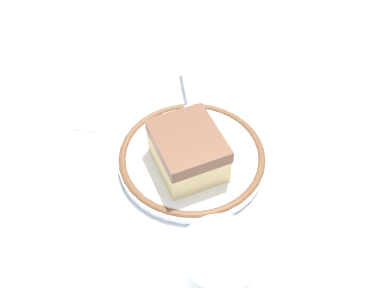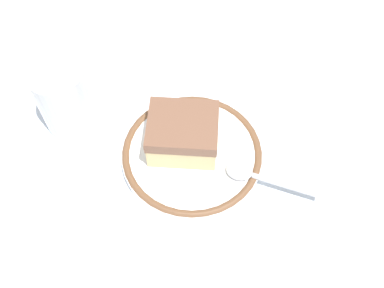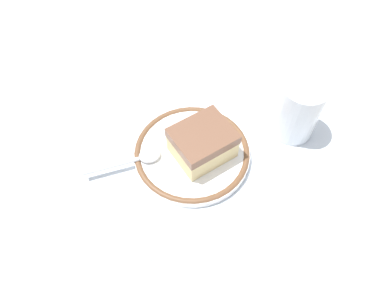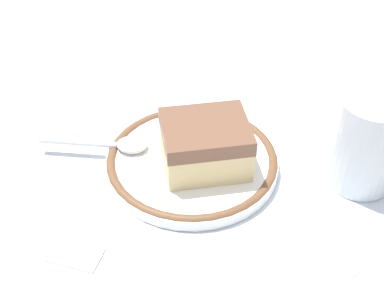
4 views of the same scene
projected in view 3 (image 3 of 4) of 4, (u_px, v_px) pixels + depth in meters
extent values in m
plane|color=#B7B2A8|center=(202.00, 167.00, 0.57)|extent=(2.40, 2.40, 0.00)
cube|color=silver|center=(202.00, 167.00, 0.57)|extent=(0.46, 0.35, 0.00)
cylinder|color=white|center=(192.00, 153.00, 0.57)|extent=(0.19, 0.19, 0.01)
torus|color=brown|center=(192.00, 152.00, 0.57)|extent=(0.19, 0.19, 0.01)
cube|color=beige|center=(202.00, 146.00, 0.55)|extent=(0.11, 0.10, 0.04)
cube|color=brown|center=(203.00, 136.00, 0.53)|extent=(0.11, 0.11, 0.02)
ellipsoid|color=silver|center=(150.00, 155.00, 0.56)|extent=(0.04, 0.04, 0.01)
cylinder|color=silver|center=(111.00, 166.00, 0.55)|extent=(0.07, 0.06, 0.01)
cylinder|color=silver|center=(298.00, 110.00, 0.57)|extent=(0.07, 0.07, 0.10)
cylinder|color=#B7722D|center=(295.00, 118.00, 0.58)|extent=(0.06, 0.06, 0.06)
cube|color=white|center=(192.00, 84.00, 0.67)|extent=(0.15, 0.14, 0.00)
cube|color=white|center=(154.00, 248.00, 0.49)|extent=(0.05, 0.06, 0.01)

